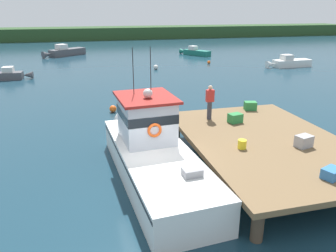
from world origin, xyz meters
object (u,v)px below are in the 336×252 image
(crate_stack_near_edge, at_px, (332,173))
(mooring_buoy_channel_marker, at_px, (156,67))
(crate_single_far, at_px, (304,141))
(crate_single_by_cleat, at_px, (250,106))
(mooring_buoy_spare_mooring, at_px, (209,62))
(crate_stack_mid_dock, at_px, (235,118))
(moored_boat_far_left, at_px, (65,52))
(main_fishing_boat, at_px, (151,150))
(moored_boat_outer_mooring, at_px, (5,75))
(mooring_buoy_inshore, at_px, (113,109))
(bait_bucket, at_px, (242,144))
(deckhand_by_the_boat, at_px, (210,102))
(moored_boat_near_channel, at_px, (195,52))
(moored_boat_off_the_point, at_px, (289,63))

(crate_stack_near_edge, distance_m, mooring_buoy_channel_marker, 26.64)
(crate_stack_near_edge, xyz_separation_m, crate_single_far, (0.69, 2.35, 0.06))
(crate_single_by_cleat, xyz_separation_m, mooring_buoy_spare_mooring, (6.13, 21.56, -1.23))
(crate_single_by_cleat, xyz_separation_m, crate_stack_mid_dock, (-1.62, -1.63, -0.01))
(crate_stack_near_edge, xyz_separation_m, mooring_buoy_spare_mooring, (7.16, 28.79, -1.17))
(moored_boat_far_left, distance_m, mooring_buoy_channel_marker, 16.69)
(main_fishing_boat, height_order, moored_boat_outer_mooring, main_fishing_boat)
(moored_boat_far_left, distance_m, mooring_buoy_inshore, 27.94)
(bait_bucket, height_order, mooring_buoy_inshore, bait_bucket)
(mooring_buoy_channel_marker, bearing_deg, crate_stack_near_edge, -90.66)
(crate_single_by_cleat, distance_m, mooring_buoy_channel_marker, 19.44)
(main_fishing_boat, relative_size, crate_single_far, 16.51)
(main_fishing_boat, bearing_deg, moored_boat_far_left, 97.17)
(moored_boat_far_left, bearing_deg, crate_single_far, -74.97)
(crate_single_by_cleat, bearing_deg, mooring_buoy_channel_marker, 92.14)
(mooring_buoy_spare_mooring, bearing_deg, deckhand_by_the_boat, -111.29)
(crate_stack_near_edge, bearing_deg, bait_bucket, 120.53)
(crate_single_by_cleat, height_order, moored_boat_near_channel, crate_single_by_cleat)
(moored_boat_outer_mooring, bearing_deg, moored_boat_far_left, 72.71)
(crate_single_far, height_order, moored_boat_far_left, crate_single_far)
(moored_boat_far_left, bearing_deg, mooring_buoy_spare_mooring, -34.36)
(crate_stack_mid_dock, distance_m, moored_boat_near_channel, 31.96)
(crate_stack_near_edge, relative_size, moored_boat_far_left, 0.10)
(crate_single_far, xyz_separation_m, crate_stack_mid_dock, (-1.29, 3.25, -0.02))
(main_fishing_boat, height_order, moored_boat_off_the_point, main_fishing_boat)
(crate_stack_near_edge, xyz_separation_m, moored_boat_outer_mooring, (-14.16, 25.05, -0.97))
(moored_boat_off_the_point, distance_m, mooring_buoy_inshore, 23.90)
(crate_single_far, xyz_separation_m, moored_boat_off_the_point, (14.32, 22.22, -0.96))
(crate_single_by_cleat, height_order, mooring_buoy_inshore, crate_single_by_cleat)
(moored_boat_off_the_point, relative_size, moored_boat_far_left, 0.94)
(main_fishing_boat, distance_m, crate_stack_near_edge, 6.29)
(main_fishing_boat, xyz_separation_m, moored_boat_outer_mooring, (-9.26, 21.13, -0.61))
(crate_single_by_cleat, distance_m, mooring_buoy_inshore, 8.54)
(moored_boat_outer_mooring, distance_m, moored_boat_far_left, 15.82)
(moored_boat_off_the_point, bearing_deg, crate_stack_mid_dock, -129.45)
(main_fishing_boat, relative_size, mooring_buoy_inshore, 22.56)
(crate_single_by_cleat, distance_m, crate_stack_near_edge, 7.30)
(main_fishing_boat, distance_m, crate_stack_mid_dock, 4.64)
(crate_stack_near_edge, distance_m, bait_bucket, 3.24)
(moored_boat_off_the_point, bearing_deg, mooring_buoy_spare_mooring, 151.77)
(crate_single_far, xyz_separation_m, bait_bucket, (-2.34, 0.44, -0.06))
(moored_boat_outer_mooring, bearing_deg, bait_bucket, -60.66)
(moored_boat_outer_mooring, bearing_deg, crate_single_far, -56.81)
(moored_boat_near_channel, xyz_separation_m, mooring_buoy_inshore, (-13.63, -23.87, -0.20))
(deckhand_by_the_boat, bearing_deg, crate_stack_near_edge, -76.12)
(moored_boat_far_left, distance_m, mooring_buoy_spare_mooring, 20.14)
(crate_single_by_cleat, distance_m, mooring_buoy_spare_mooring, 22.45)
(crate_stack_near_edge, bearing_deg, crate_single_by_cleat, 81.90)
(main_fishing_boat, height_order, moored_boat_far_left, main_fishing_boat)
(deckhand_by_the_boat, relative_size, moored_boat_near_channel, 0.36)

